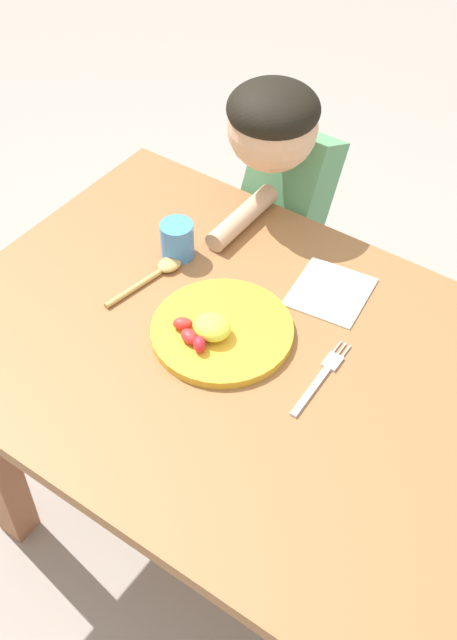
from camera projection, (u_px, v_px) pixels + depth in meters
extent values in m
plane|color=gray|center=(234.00, 532.00, 1.92)|extent=(8.00, 8.00, 0.00)
cube|color=#925F37|center=(236.00, 354.00, 1.45)|extent=(1.11, 0.80, 0.03)
cube|color=#955E3F|center=(159.00, 299.00, 2.03)|extent=(0.07, 0.07, 0.65)
cylinder|color=gold|center=(222.00, 331.00, 1.46)|extent=(0.27, 0.27, 0.02)
ellipsoid|color=#E3E242|center=(212.00, 327.00, 1.42)|extent=(0.07, 0.06, 0.04)
ellipsoid|color=red|center=(183.00, 324.00, 1.44)|extent=(0.04, 0.04, 0.02)
ellipsoid|color=red|center=(189.00, 336.00, 1.42)|extent=(0.05, 0.04, 0.02)
ellipsoid|color=red|center=(199.00, 344.00, 1.40)|extent=(0.04, 0.04, 0.03)
cube|color=silver|center=(311.00, 391.00, 1.36)|extent=(0.02, 0.13, 0.01)
cube|color=silver|center=(333.00, 362.00, 1.41)|extent=(0.03, 0.04, 0.01)
cylinder|color=silver|center=(346.00, 351.00, 1.43)|extent=(0.00, 0.03, 0.00)
cylinder|color=silver|center=(342.00, 349.00, 1.43)|extent=(0.00, 0.03, 0.00)
cylinder|color=silver|center=(337.00, 347.00, 1.43)|extent=(0.00, 0.03, 0.00)
cylinder|color=tan|center=(133.00, 289.00, 1.54)|extent=(0.03, 0.14, 0.01)
ellipsoid|color=tan|center=(169.00, 264.00, 1.58)|extent=(0.05, 0.06, 0.02)
cylinder|color=#4487DC|center=(177.00, 240.00, 1.59)|extent=(0.07, 0.07, 0.08)
cube|color=#494858|center=(291.00, 303.00, 2.13)|extent=(0.19, 0.14, 0.48)
cube|color=#599966|center=(285.00, 201.00, 1.81)|extent=(0.18, 0.25, 0.35)
sphere|color=#D8A884|center=(273.00, 127.00, 1.61)|extent=(0.19, 0.19, 0.19)
ellipsoid|color=black|center=(274.00, 108.00, 1.57)|extent=(0.19, 0.19, 0.10)
cylinder|color=#D8A884|center=(243.00, 217.00, 1.67)|extent=(0.04, 0.21, 0.04)
cube|color=white|center=(330.00, 292.00, 1.54)|extent=(0.16, 0.17, 0.00)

